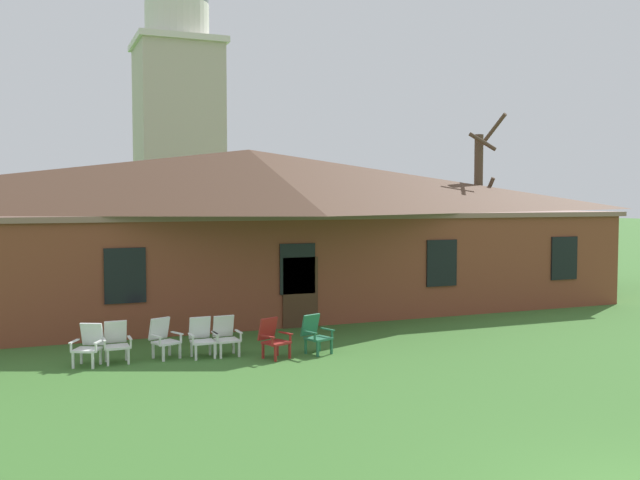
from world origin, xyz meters
TOP-DOWN VIEW (x-y plane):
  - brick_building at (0.00, 18.46)m, footprint 25.74×10.40m
  - dome_tower at (1.00, 37.04)m, footprint 5.18×5.18m
  - lawn_chair_by_porch at (-6.08, 10.80)m, footprint 0.81×0.85m
  - lawn_chair_near_door at (-5.46, 10.89)m, footprint 0.64×0.67m
  - lawn_chair_left_end at (-4.36, 10.94)m, footprint 0.79×0.83m
  - lawn_chair_middle at (-3.49, 10.69)m, footprint 0.65×0.68m
  - lawn_chair_right_end at (-2.90, 10.67)m, footprint 0.66×0.69m
  - lawn_chair_far_side at (-1.92, 9.94)m, footprint 0.79×0.84m
  - lawn_chair_under_eave at (-0.79, 10.03)m, footprint 0.77×0.82m
  - bare_tree_beside_building at (10.01, 18.75)m, footprint 2.01×1.78m

SIDE VIEW (x-z plane):
  - lawn_chair_by_porch at x=-6.08m, z-range 0.02..0.98m
  - lawn_chair_near_door at x=-5.46m, z-range 0.02..0.98m
  - lawn_chair_left_end at x=-4.36m, z-range 0.02..0.98m
  - lawn_chair_middle at x=-3.49m, z-range 0.02..0.98m
  - lawn_chair_right_end at x=-2.90m, z-range 0.02..0.98m
  - lawn_chair_far_side at x=-1.92m, z-range 0.02..0.98m
  - lawn_chair_under_eave at x=-0.79m, z-range 0.02..0.98m
  - brick_building at x=0.00m, z-range 0.05..5.64m
  - bare_tree_beside_building at x=10.01m, z-range -0.11..7.27m
  - dome_tower at x=1.00m, z-range -0.82..18.19m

